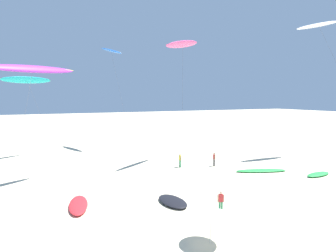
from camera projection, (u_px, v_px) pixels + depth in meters
The scene contains 13 objects.
flying_kite_0 at pixel (111, 51), 46.19m from camera, with size 3.13×7.84×16.77m.
flying_kite_1 at pixel (27, 80), 38.62m from camera, with size 6.66×11.29×11.21m.
flying_kite_2 at pixel (33, 69), 25.97m from camera, with size 7.94×10.01×11.43m.
flying_kite_3 at pixel (319, 25), 38.17m from camera, with size 8.05×8.74×19.10m.
flying_kite_4 at pixel (183, 44), 35.07m from camera, with size 6.76×5.35×15.93m.
grounded_kite_0 at pixel (318, 174), 30.73m from camera, with size 3.50×1.50×0.31m.
grounded_kite_1 at pixel (173, 201), 22.74m from camera, with size 1.87×3.43×0.33m.
grounded_kite_2 at pixel (78, 205), 21.96m from camera, with size 2.08×4.40×0.34m.
grounded_kite_3 at pixel (261, 171), 32.38m from camera, with size 5.80×3.16×0.26m.
person_foreground_walker at pixel (180, 160), 34.34m from camera, with size 0.21×0.51×1.68m.
person_near_right at pixel (214, 159), 34.96m from camera, with size 0.28×0.49×1.65m.
person_far_watcher at pixel (221, 201), 20.71m from camera, with size 0.48×0.29×1.65m.
beach_umbrella at pixel (211, 211), 16.22m from camera, with size 2.15×2.15×2.21m.
Camera 1 is at (-12.96, -5.27, 8.30)m, focal length 30.97 mm.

